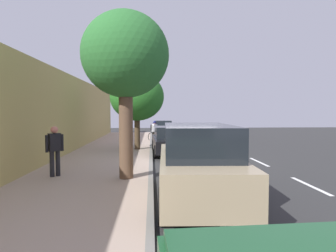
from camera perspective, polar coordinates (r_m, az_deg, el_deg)
The scene contains 14 objects.
ground at distance 13.61m, azimuth 4.86°, elevation -6.94°, with size 55.23×55.23×0.00m, color #2E2E2E.
sidewalk at distance 13.65m, azimuth -12.94°, elevation -6.72°, with size 4.30×34.52×0.12m, color tan.
curb_edge at distance 13.47m, azimuth -3.48°, elevation -6.79°, with size 0.16×34.52×0.12m, color gray.
lane_stripe_centre at distance 15.72m, azimuth 15.18°, elevation -5.69°, with size 0.14×31.60×0.01m.
lane_stripe_bike_edge at distance 13.55m, azimuth 2.79°, elevation -6.96°, with size 0.12×34.52×0.01m, color white.
building_facade at distance 14.07m, azimuth -22.72°, elevation 2.08°, with size 0.50×34.52×4.35m, color tan.
parked_sedan_silver_nearest at distance 26.41m, azimuth -0.98°, elevation -0.53°, with size 1.98×4.47×1.52m.
parked_sedan_black_second at distance 15.38m, azimuth 0.34°, elevation -2.97°, with size 1.96×4.46×1.52m.
parked_suv_tan_mid at distance 7.30m, azimuth 6.06°, elevation -7.34°, with size 2.13×4.78×1.99m.
bicycle_at_curb at distance 21.50m, azimuth -2.20°, elevation -2.28°, with size 1.46×1.08×0.79m.
cyclist_with_backpack at distance 21.92m, azimuth -2.81°, elevation -0.61°, with size 0.54×0.55×1.64m.
street_tree_near_cyclist at distance 16.62m, azimuth -6.31°, elevation 5.91°, with size 3.16×3.16×4.52m.
street_tree_mid_block at distance 9.52m, azimuth -8.64°, elevation 13.69°, with size 2.85×2.85×5.46m.
pedestrian_on_phone at distance 10.32m, azimuth -22.02°, elevation -4.15°, with size 0.50×0.44×1.71m.
Camera 1 is at (1.93, 13.28, 2.32)m, focal length 30.03 mm.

